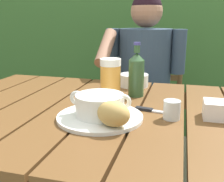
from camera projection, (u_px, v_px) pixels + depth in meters
dining_table at (116, 130)px, 1.00m from camera, size 1.47×0.92×0.73m
hedge_backdrop at (163, 34)px, 2.58m from camera, size 4.24×0.85×1.72m
chair_near_diner at (147, 102)px, 1.87m from camera, size 0.47×0.42×0.96m
person_eating at (143, 76)px, 1.63m from camera, size 0.48×0.47×1.20m
serving_plate at (100, 117)px, 0.89m from camera, size 0.29×0.29×0.01m
soup_bowl at (100, 104)px, 0.87m from camera, size 0.21×0.16×0.08m
bread_roll at (114, 114)px, 0.78m from camera, size 0.12×0.10×0.08m
beer_glass at (110, 79)px, 1.08m from camera, size 0.08×0.08×0.17m
beer_bottle at (136, 74)px, 1.12m from camera, size 0.07×0.07×0.23m
water_glass_small at (172, 110)px, 0.88m from camera, size 0.06×0.06×0.06m
butter_tub at (221, 110)px, 0.88m from camera, size 0.12×0.09×0.06m
table_knife at (152, 110)px, 0.95m from camera, size 0.16×0.05×0.01m
diner_bowl at (134, 80)px, 1.30m from camera, size 0.14×0.14×0.06m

